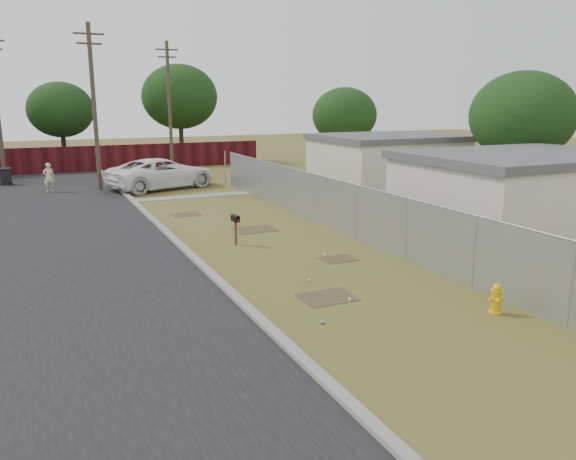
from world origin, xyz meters
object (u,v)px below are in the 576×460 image
fire_hydrant (496,299)px  pickup_truck (162,173)px  pedestrian (49,178)px  mailbox (235,221)px  trash_bin (5,176)px

fire_hydrant → pickup_truck: (-2.98, 22.64, 0.50)m
pickup_truck → pedestrian: 6.08m
fire_hydrant → mailbox: bearing=111.7°
pickup_truck → mailbox: bearing=159.0°
fire_hydrant → pickup_truck: 22.84m
fire_hydrant → pedestrian: pedestrian is taller
mailbox → trash_bin: bearing=112.1°
pedestrian → mailbox: bearing=105.9°
fire_hydrant → trash_bin: bearing=112.0°
fire_hydrant → pedestrian: bearing=110.5°
mailbox → pickup_truck: pickup_truck is taller
mailbox → trash_bin: 20.63m
mailbox → pickup_truck: bearing=88.0°
pedestrian → trash_bin: (-2.30, 3.93, -0.29)m
trash_bin → pickup_truck: bearing=-32.2°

